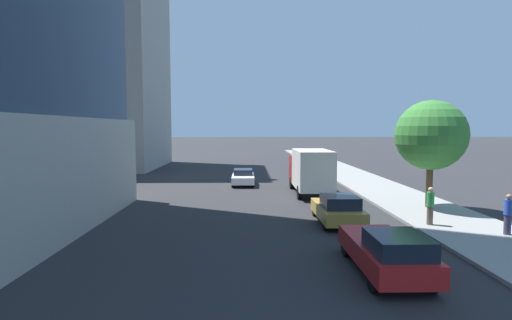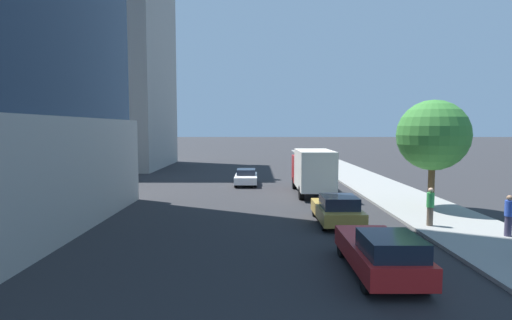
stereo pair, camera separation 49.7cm
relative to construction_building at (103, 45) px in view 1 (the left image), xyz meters
The scene contains 9 objects.
sidewalk 40.67m from the construction_building, 45.13° to the right, with size 4.72×120.00×0.15m, color gray.
construction_building is the anchor object (origin of this frame).
street_tree 38.53m from the construction_building, 42.95° to the right, with size 3.96×3.96×6.11m.
car_red 43.41m from the construction_building, 58.95° to the right, with size 1.91×4.73×1.54m.
car_white 26.19m from the construction_building, 42.45° to the right, with size 1.79×4.42×1.27m.
car_gold 38.06m from the construction_building, 53.23° to the right, with size 1.95×4.29×1.44m.
box_truck 31.76m from the construction_building, 43.17° to the right, with size 2.32×6.69×3.17m.
pedestrian_green_shirt 41.08m from the construction_building, 49.23° to the right, with size 0.34×0.34×1.78m.
pedestrian_blue_shirt 43.95m from the construction_building, 48.25° to the right, with size 0.34×0.34×1.74m.
Camera 1 is at (-1.90, -0.65, 4.70)m, focal length 27.92 mm.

